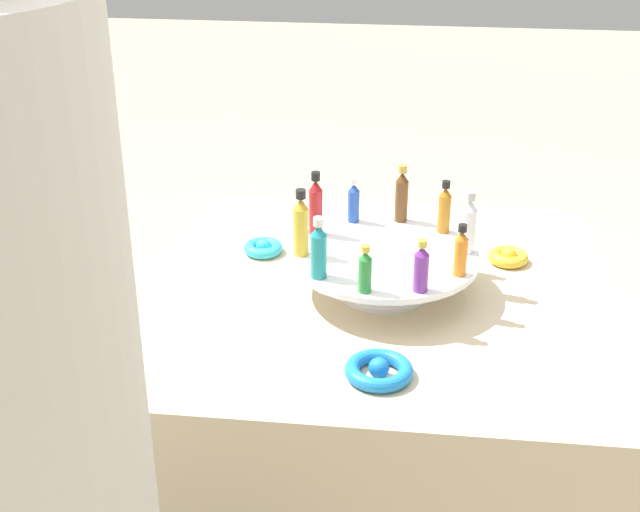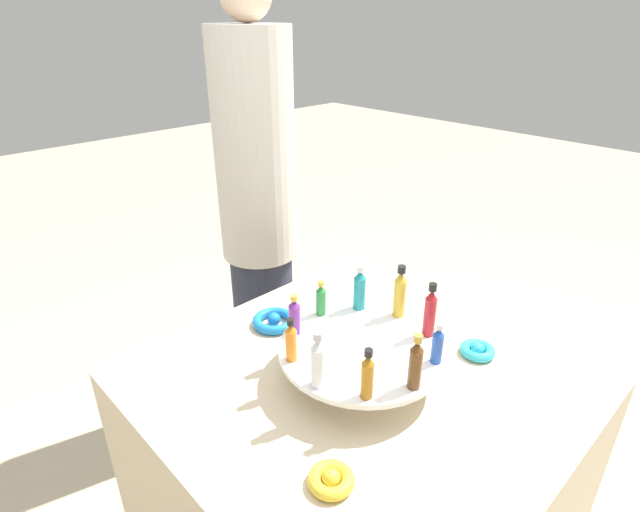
# 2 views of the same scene
# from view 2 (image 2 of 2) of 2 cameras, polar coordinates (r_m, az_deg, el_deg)

# --- Properties ---
(party_table) EXTENTS (0.84, 0.84, 0.76)m
(party_table) POSITION_cam_2_polar(r_m,az_deg,el_deg) (1.39, 4.05, -25.70)
(party_table) COLOR beige
(party_table) RESTS_ON ground_plane
(display_stand) EXTENTS (0.35, 0.35, 0.08)m
(display_stand) POSITION_cam_2_polar(r_m,az_deg,el_deg) (1.08, 4.78, -11.23)
(display_stand) COLOR white
(display_stand) RESTS_ON party_table
(bottle_gold) EXTENTS (0.03, 0.03, 0.13)m
(bottle_gold) POSITION_cam_2_polar(r_m,az_deg,el_deg) (1.15, 9.11, -4.21)
(bottle_gold) COLOR gold
(bottle_gold) RESTS_ON display_stand
(bottle_teal) EXTENTS (0.03, 0.03, 0.11)m
(bottle_teal) POSITION_cam_2_polar(r_m,az_deg,el_deg) (1.17, 4.55, -3.76)
(bottle_teal) COLOR teal
(bottle_teal) RESTS_ON display_stand
(bottle_green) EXTENTS (0.02, 0.02, 0.09)m
(bottle_green) POSITION_cam_2_polar(r_m,az_deg,el_deg) (1.15, 0.11, -4.97)
(bottle_green) COLOR #288438
(bottle_green) RESTS_ON display_stand
(bottle_purple) EXTENTS (0.03, 0.03, 0.10)m
(bottle_purple) POSITION_cam_2_polar(r_m,az_deg,el_deg) (1.08, -2.94, -6.82)
(bottle_purple) COLOR #702D93
(bottle_purple) RESTS_ON display_stand
(bottle_orange) EXTENTS (0.02, 0.02, 0.10)m
(bottle_orange) POSITION_cam_2_polar(r_m,az_deg,el_deg) (1.01, -3.33, -9.70)
(bottle_orange) COLOR orange
(bottle_orange) RESTS_ON display_stand
(bottle_clear) EXTENTS (0.03, 0.03, 0.12)m
(bottle_clear) POSITION_cam_2_polar(r_m,az_deg,el_deg) (0.94, -0.26, -11.98)
(bottle_clear) COLOR silver
(bottle_clear) RESTS_ON display_stand
(bottle_amber) EXTENTS (0.02, 0.02, 0.11)m
(bottle_amber) POSITION_cam_2_polar(r_m,az_deg,el_deg) (0.92, 5.44, -13.45)
(bottle_amber) COLOR #AD6B19
(bottle_amber) RESTS_ON display_stand
(bottle_brown) EXTENTS (0.03, 0.03, 0.12)m
(bottle_brown) POSITION_cam_2_polar(r_m,az_deg,el_deg) (0.95, 10.87, -11.98)
(bottle_brown) COLOR brown
(bottle_brown) RESTS_ON display_stand
(bottle_blue) EXTENTS (0.02, 0.02, 0.09)m
(bottle_blue) POSITION_cam_2_polar(r_m,az_deg,el_deg) (1.03, 13.28, -9.82)
(bottle_blue) COLOR #234CAD
(bottle_blue) RESTS_ON display_stand
(bottle_red) EXTENTS (0.03, 0.03, 0.13)m
(bottle_red) POSITION_cam_2_polar(r_m,az_deg,el_deg) (1.09, 12.47, -6.24)
(bottle_red) COLOR #B21E23
(bottle_red) RESTS_ON display_stand
(ribbon_bow_blue) EXTENTS (0.11, 0.11, 0.03)m
(ribbon_bow_blue) POSITION_cam_2_polar(r_m,az_deg,el_deg) (1.27, -5.27, -7.36)
(ribbon_bow_blue) COLOR blue
(ribbon_bow_blue) RESTS_ON party_table
(ribbon_bow_gold) EXTENTS (0.08, 0.08, 0.03)m
(ribbon_bow_gold) POSITION_cam_2_polar(r_m,az_deg,el_deg) (0.91, 1.28, -24.17)
(ribbon_bow_gold) COLOR gold
(ribbon_bow_gold) RESTS_ON party_table
(ribbon_bow_teal) EXTENTS (0.08, 0.08, 0.03)m
(ribbon_bow_teal) POSITION_cam_2_polar(r_m,az_deg,el_deg) (1.22, 17.56, -10.22)
(ribbon_bow_teal) COLOR #2DB7CC
(ribbon_bow_teal) RESTS_ON party_table
(person_figure) EXTENTS (0.27, 0.27, 1.60)m
(person_figure) POSITION_cam_2_polar(r_m,az_deg,el_deg) (1.81, -7.04, 4.33)
(person_figure) COLOR #282D42
(person_figure) RESTS_ON ground_plane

